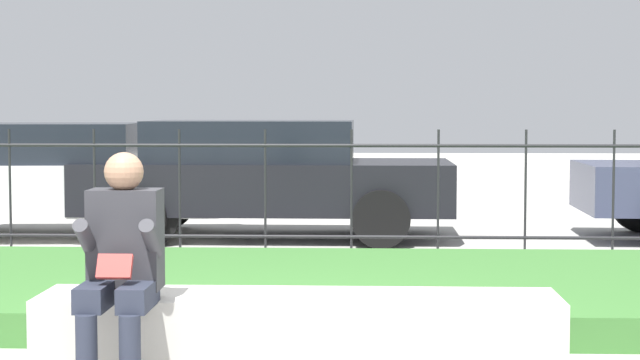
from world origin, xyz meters
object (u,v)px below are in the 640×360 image
stone_bench (299,342)px  person_seated_reader (121,262)px  car_parked_center (263,175)px  car_parked_left (54,177)px

stone_bench → person_seated_reader: 1.09m
person_seated_reader → car_parked_center: size_ratio=0.30×
person_seated_reader → car_parked_center: car_parked_center is taller
stone_bench → car_parked_left: car_parked_left is taller
person_seated_reader → car_parked_left: size_ratio=0.32×
stone_bench → person_seated_reader: size_ratio=2.25×
person_seated_reader → stone_bench: bearing=19.4°
stone_bench → car_parked_center: bearing=97.2°
stone_bench → car_parked_center: size_ratio=0.67×
stone_bench → car_parked_left: (-3.29, 6.55, 0.49)m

